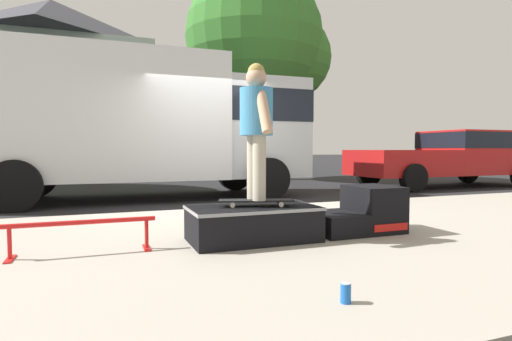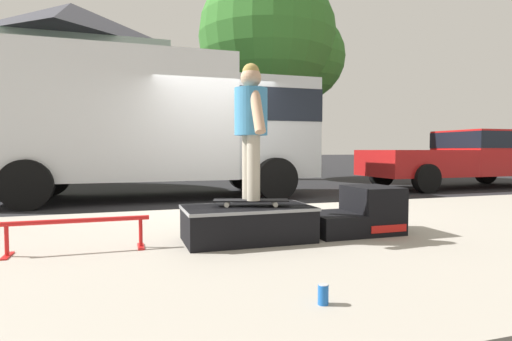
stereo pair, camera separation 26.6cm
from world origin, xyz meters
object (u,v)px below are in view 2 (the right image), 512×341
kicker_ramp (360,214)px  box_truck (158,121)px  pickup_truck_red (466,156)px  skateboard (251,201)px  street_tree_neighbour (275,42)px  skater_kid (251,120)px  soda_can (323,294)px  skate_box (248,222)px  grind_rail (77,227)px

kicker_ramp → box_truck: 5.67m
pickup_truck_red → box_truck: bearing=179.7°
skateboard → street_tree_neighbour: bearing=68.3°
skateboard → street_tree_neighbour: size_ratio=0.11×
kicker_ramp → skateboard: 1.32m
skater_kid → soda_can: size_ratio=11.18×
box_truck → street_tree_neighbour: street_tree_neighbour is taller
skate_box → street_tree_neighbour: bearing=68.1°
soda_can → street_tree_neighbour: 13.21m
pickup_truck_red → street_tree_neighbour: size_ratio=0.76×
skater_kid → pickup_truck_red: size_ratio=0.25×
skate_box → kicker_ramp: bearing=-0.0°
skate_box → pickup_truck_red: (7.98, 5.14, 0.58)m
skate_box → skater_kid: 1.06m
grind_rail → skater_kid: skater_kid is taller
grind_rail → soda_can: size_ratio=10.36×
box_truck → pickup_truck_red: bearing=-0.3°
kicker_ramp → skateboard: kicker_ramp is taller
street_tree_neighbour → kicker_ramp: bearing=-104.9°
kicker_ramp → soda_can: bearing=-127.5°
soda_can → pickup_truck_red: 10.67m
skater_kid → box_truck: 5.21m
skateboard → box_truck: size_ratio=0.12×
skater_kid → street_tree_neighbour: size_ratio=0.19×
skateboard → pickup_truck_red: 9.46m
skate_box → pickup_truck_red: bearing=32.8°
kicker_ramp → street_tree_neighbour: street_tree_neighbour is taller
skate_box → street_tree_neighbour: size_ratio=0.18×
skate_box → skater_kid: size_ratio=0.94×
grind_rail → box_truck: 5.44m
grind_rail → street_tree_neighbour: size_ratio=0.17×
kicker_ramp → box_truck: size_ratio=0.15×
skate_box → soda_can: skate_box is taller
skateboard → skater_kid: 0.84m
soda_can → street_tree_neighbour: size_ratio=0.02×
skate_box → kicker_ramp: 1.34m
skate_box → box_truck: 5.39m
soda_can → skateboard: bearing=86.7°
skate_box → skater_kid: (0.04, 0.01, 1.06)m
street_tree_neighbour → soda_can: bearing=-109.0°
kicker_ramp → soda_can: size_ratio=7.96×
skate_box → kicker_ramp: kicker_ramp is taller
skateboard → pickup_truck_red: (7.94, 5.13, 0.36)m
street_tree_neighbour → grind_rail: bearing=-119.8°
skateboard → box_truck: bearing=95.9°
pickup_truck_red → soda_can: bearing=-139.1°
kicker_ramp → pickup_truck_red: bearing=37.8°
skateboard → soda_can: bearing=-93.3°
skateboard → box_truck: box_truck is taller
skate_box → soda_can: size_ratio=10.56×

